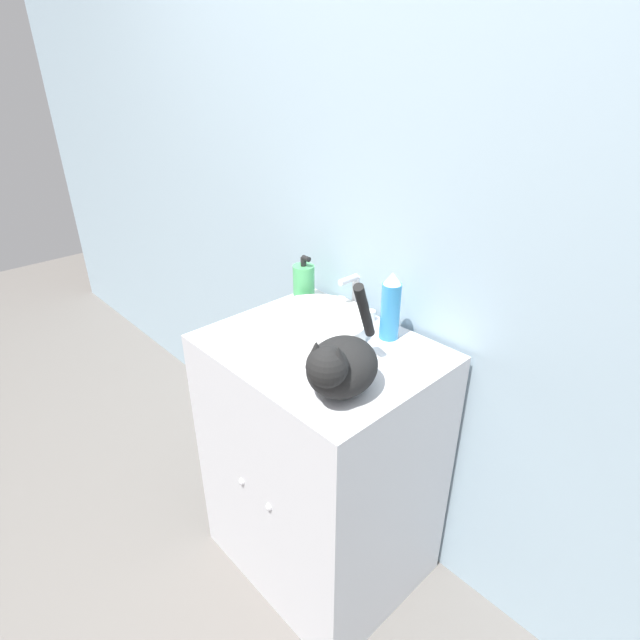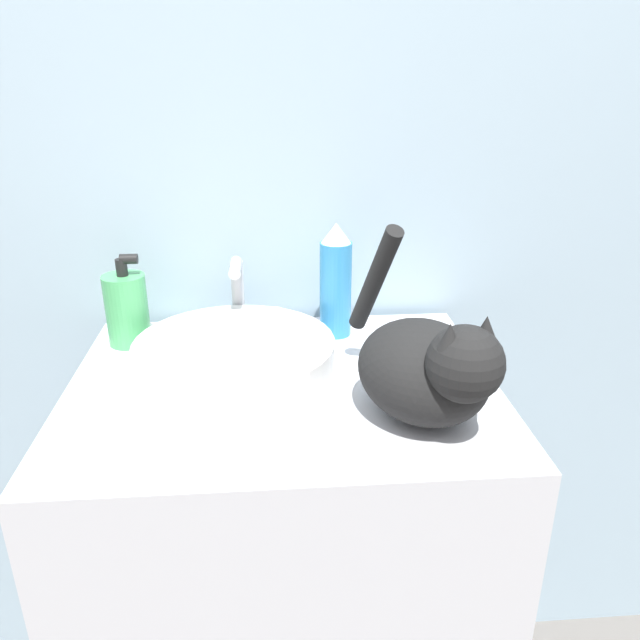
{
  "view_description": "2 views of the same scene",
  "coord_description": "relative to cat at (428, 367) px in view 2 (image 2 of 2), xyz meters",
  "views": [
    {
      "loc": [
        0.93,
        -0.6,
        1.66
      ],
      "look_at": [
        0.02,
        0.25,
        1.01
      ],
      "focal_mm": 28.0,
      "sensor_mm": 36.0,
      "label": 1
    },
    {
      "loc": [
        -0.01,
        -0.62,
        1.39
      ],
      "look_at": [
        0.06,
        0.27,
        1.02
      ],
      "focal_mm": 35.0,
      "sensor_mm": 36.0,
      "label": 2
    }
  ],
  "objects": [
    {
      "name": "soap_bottle",
      "position": [
        -0.48,
        0.3,
        -0.02
      ],
      "size": [
        0.08,
        0.08,
        0.17
      ],
      "color": "#4CB266",
      "rests_on": "vanity_cabinet"
    },
    {
      "name": "wall_back",
      "position": [
        -0.2,
        0.44,
        0.26
      ],
      "size": [
        6.0,
        0.05,
        2.5
      ],
      "color": "#9EB7C6",
      "rests_on": "ground_plane"
    },
    {
      "name": "faucet",
      "position": [
        -0.28,
        0.35,
        -0.02
      ],
      "size": [
        0.17,
        0.09,
        0.14
      ],
      "color": "silver",
      "rests_on": "vanity_cabinet"
    },
    {
      "name": "spray_bottle",
      "position": [
        -0.1,
        0.31,
        0.02
      ],
      "size": [
        0.06,
        0.06,
        0.21
      ],
      "color": "#338CCC",
      "rests_on": "vanity_cabinet"
    },
    {
      "name": "sink_basin",
      "position": [
        -0.28,
        0.17,
        -0.06
      ],
      "size": [
        0.33,
        0.33,
        0.05
      ],
      "color": "white",
      "rests_on": "vanity_cabinet"
    },
    {
      "name": "cat",
      "position": [
        0.0,
        0.0,
        0.0
      ],
      "size": [
        0.24,
        0.35,
        0.26
      ],
      "rotation": [
        0.0,
        0.0,
        -1.21
      ],
      "color": "black",
      "rests_on": "vanity_cabinet"
    },
    {
      "name": "vanity_cabinet",
      "position": [
        -0.2,
        0.12,
        -0.54
      ],
      "size": [
        0.68,
        0.56,
        0.91
      ],
      "color": "silver",
      "rests_on": "ground_plane"
    }
  ]
}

